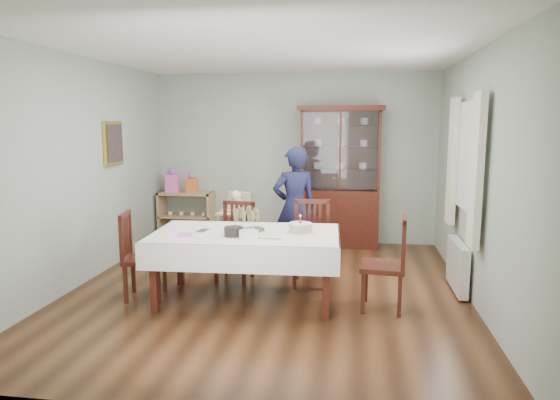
% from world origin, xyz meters
% --- Properties ---
extents(floor, '(5.00, 5.00, 0.00)m').
position_xyz_m(floor, '(0.00, 0.00, 0.00)').
color(floor, '#593319').
rests_on(floor, ground).
extents(room_shell, '(5.00, 5.00, 5.00)m').
position_xyz_m(room_shell, '(0.00, 0.53, 1.70)').
color(room_shell, '#9EAA99').
rests_on(room_shell, floor).
extents(dining_table, '(2.05, 1.24, 0.76)m').
position_xyz_m(dining_table, '(-0.18, -0.36, 0.38)').
color(dining_table, '#461811').
rests_on(dining_table, floor).
extents(china_cabinet, '(1.30, 0.48, 2.18)m').
position_xyz_m(china_cabinet, '(0.75, 2.26, 1.12)').
color(china_cabinet, '#461811').
rests_on(china_cabinet, floor).
extents(sideboard, '(0.90, 0.38, 0.80)m').
position_xyz_m(sideboard, '(-1.75, 2.28, 0.40)').
color(sideboard, tan).
rests_on(sideboard, floor).
extents(picture_frame, '(0.04, 0.48, 0.58)m').
position_xyz_m(picture_frame, '(-2.22, 0.80, 1.65)').
color(picture_frame, gold).
rests_on(picture_frame, room_shell).
extents(window, '(0.04, 1.02, 1.22)m').
position_xyz_m(window, '(2.22, 0.30, 1.55)').
color(window, white).
rests_on(window, room_shell).
extents(curtain_left, '(0.07, 0.30, 1.55)m').
position_xyz_m(curtain_left, '(2.16, -0.32, 1.45)').
color(curtain_left, silver).
rests_on(curtain_left, room_shell).
extents(curtain_right, '(0.07, 0.30, 1.55)m').
position_xyz_m(curtain_right, '(2.16, 0.92, 1.45)').
color(curtain_right, silver).
rests_on(curtain_right, room_shell).
extents(radiator, '(0.10, 0.80, 0.55)m').
position_xyz_m(radiator, '(2.16, 0.30, 0.30)').
color(radiator, white).
rests_on(radiator, floor).
extents(chair_far_left, '(0.46, 0.46, 0.95)m').
position_xyz_m(chair_far_left, '(-0.47, 0.35, 0.28)').
color(chair_far_left, '#461811').
rests_on(chair_far_left, floor).
extents(chair_far_right, '(0.47, 0.47, 1.00)m').
position_xyz_m(chair_far_right, '(0.47, 0.32, 0.30)').
color(chair_far_right, '#461811').
rests_on(chair_far_right, floor).
extents(chair_end_left, '(0.51, 0.51, 0.96)m').
position_xyz_m(chair_end_left, '(-1.32, -0.43, 0.29)').
color(chair_end_left, '#461811').
rests_on(chair_end_left, floor).
extents(chair_end_right, '(0.49, 0.49, 0.99)m').
position_xyz_m(chair_end_right, '(1.30, -0.40, 0.29)').
color(chair_end_right, '#461811').
rests_on(chair_end_right, floor).
extents(woman, '(0.69, 0.58, 1.62)m').
position_xyz_m(woman, '(0.19, 0.98, 0.81)').
color(woman, black).
rests_on(woman, floor).
extents(high_chair, '(0.54, 0.54, 1.03)m').
position_xyz_m(high_chair, '(-0.59, 0.95, 0.40)').
color(high_chair, black).
rests_on(high_chair, floor).
extents(champagne_tray, '(0.40, 0.40, 0.24)m').
position_xyz_m(champagne_tray, '(-0.18, -0.30, 0.84)').
color(champagne_tray, silver).
rests_on(champagne_tray, dining_table).
extents(birthday_cake, '(0.29, 0.29, 0.20)m').
position_xyz_m(birthday_cake, '(0.41, -0.31, 0.81)').
color(birthday_cake, white).
rests_on(birthday_cake, dining_table).
extents(plate_stack_dark, '(0.25, 0.25, 0.09)m').
position_xyz_m(plate_stack_dark, '(-0.27, -0.53, 0.81)').
color(plate_stack_dark, black).
rests_on(plate_stack_dark, dining_table).
extents(plate_stack_white, '(0.26, 0.26, 0.09)m').
position_xyz_m(plate_stack_white, '(-0.08, -0.64, 0.80)').
color(plate_stack_white, white).
rests_on(plate_stack_white, dining_table).
extents(napkin_stack, '(0.17, 0.17, 0.02)m').
position_xyz_m(napkin_stack, '(-0.77, -0.60, 0.77)').
color(napkin_stack, '#FF5DC1').
rests_on(napkin_stack, dining_table).
extents(cutlery, '(0.15, 0.19, 0.01)m').
position_xyz_m(cutlery, '(-0.69, -0.36, 0.77)').
color(cutlery, silver).
rests_on(cutlery, dining_table).
extents(cake_knife, '(0.26, 0.04, 0.01)m').
position_xyz_m(cake_knife, '(0.12, -0.63, 0.77)').
color(cake_knife, silver).
rests_on(cake_knife, dining_table).
extents(gift_bag_pink, '(0.22, 0.14, 0.39)m').
position_xyz_m(gift_bag_pink, '(-1.97, 2.26, 0.97)').
color(gift_bag_pink, '#FF5DC1').
rests_on(gift_bag_pink, sideboard).
extents(gift_bag_orange, '(0.18, 0.13, 0.33)m').
position_xyz_m(gift_bag_orange, '(-1.64, 2.26, 0.95)').
color(gift_bag_orange, orange).
rests_on(gift_bag_orange, sideboard).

